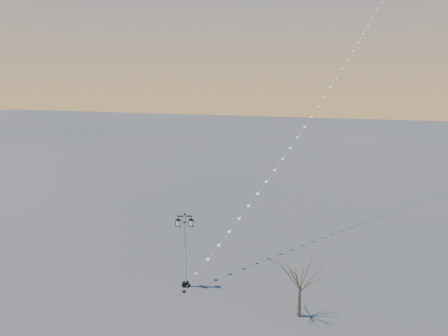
% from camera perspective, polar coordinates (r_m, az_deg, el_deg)
% --- Properties ---
extents(ground, '(300.00, 300.00, 0.00)m').
position_cam_1_polar(ground, '(34.00, -6.12, -15.88)').
color(ground, '#444645').
rests_on(ground, ground).
extents(street_lamp, '(1.38, 0.81, 5.66)m').
position_cam_1_polar(street_lamp, '(34.91, -4.75, -9.49)').
color(street_lamp, black).
rests_on(street_lamp, ground).
extents(bare_tree, '(2.37, 2.37, 3.93)m').
position_cam_1_polar(bare_tree, '(31.22, 9.26, -12.99)').
color(bare_tree, brown).
rests_on(bare_tree, ground).
extents(kite_train, '(14.96, 41.77, 29.92)m').
position_cam_1_polar(kite_train, '(49.89, 12.18, 10.27)').
color(kite_train, black).
rests_on(kite_train, ground).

